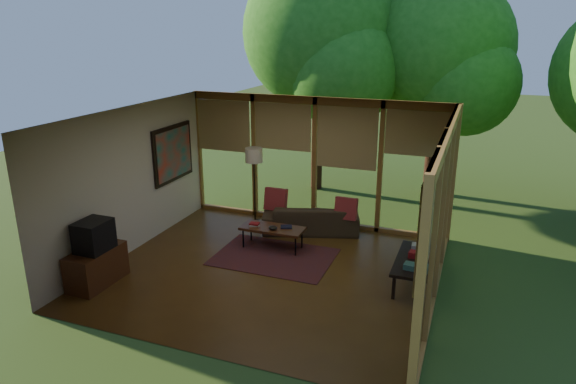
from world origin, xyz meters
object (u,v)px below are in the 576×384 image
at_px(sofa, 311,218).
at_px(television, 94,236).
at_px(media_cabinet, 97,267).
at_px(floor_lamp, 254,159).
at_px(side_console, 415,261).
at_px(coffee_table, 272,229).

distance_m(sofa, television, 4.28).
bearing_deg(media_cabinet, television, 0.00).
xyz_separation_m(floor_lamp, side_console, (3.58, -1.62, -1.00)).
height_order(media_cabinet, television, television).
bearing_deg(media_cabinet, coffee_table, 47.22).
bearing_deg(floor_lamp, media_cabinet, -110.67).
height_order(media_cabinet, floor_lamp, floor_lamp).
bearing_deg(television, sofa, 53.15).
bearing_deg(sofa, television, 34.96).
bearing_deg(coffee_table, media_cabinet, -132.78).
distance_m(floor_lamp, side_console, 4.05).
bearing_deg(coffee_table, side_console, -10.74).
bearing_deg(floor_lamp, sofa, -1.62).
bearing_deg(side_console, television, -159.53).
height_order(floor_lamp, coffee_table, floor_lamp).
height_order(media_cabinet, side_console, media_cabinet).
bearing_deg(sofa, floor_lamp, -19.81).
distance_m(sofa, coffee_table, 1.15).
distance_m(sofa, floor_lamp, 1.69).
height_order(sofa, side_console, sofa).
bearing_deg(sofa, coffee_table, 50.76).
xyz_separation_m(coffee_table, side_console, (2.72, -0.52, 0.02)).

